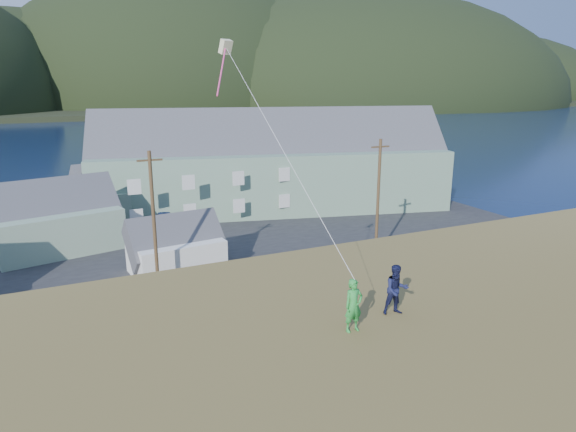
% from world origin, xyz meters
% --- Properties ---
extents(ground, '(900.00, 900.00, 0.00)m').
position_xyz_m(ground, '(0.00, 0.00, 0.00)').
color(ground, '#0A1638').
rests_on(ground, ground).
extents(grass_strip, '(110.00, 8.00, 0.10)m').
position_xyz_m(grass_strip, '(0.00, -2.00, 0.05)').
color(grass_strip, '#4C3D19').
rests_on(grass_strip, ground).
extents(waterfront_lot, '(72.00, 36.00, 0.12)m').
position_xyz_m(waterfront_lot, '(0.00, 17.00, 0.06)').
color(waterfront_lot, '#28282B').
rests_on(waterfront_lot, ground).
extents(wharf, '(26.00, 14.00, 0.90)m').
position_xyz_m(wharf, '(-6.00, 40.00, 0.45)').
color(wharf, gray).
rests_on(wharf, ground).
extents(far_shore, '(900.00, 320.00, 2.00)m').
position_xyz_m(far_shore, '(0.00, 330.00, 1.00)').
color(far_shore, black).
rests_on(far_shore, ground).
extents(far_hills, '(760.00, 265.00, 143.00)m').
position_xyz_m(far_hills, '(35.59, 279.38, 2.00)').
color(far_hills, black).
rests_on(far_hills, ground).
extents(lodge, '(40.46, 20.01, 13.72)m').
position_xyz_m(lodge, '(14.89, 21.54, 5.26)').
color(lodge, slate).
rests_on(lodge, waterfront_lot).
extents(shed_palegreen_near, '(11.47, 8.55, 7.53)m').
position_xyz_m(shed_palegreen_near, '(-7.94, 15.33, 2.83)').
color(shed_palegreen_near, gray).
rests_on(shed_palegreen_near, waterfront_lot).
extents(shed_white, '(7.39, 5.32, 5.50)m').
position_xyz_m(shed_white, '(0.11, 5.58, 2.13)').
color(shed_white, white).
rests_on(shed_white, waterfront_lot).
extents(shed_palegreen_far, '(12.31, 8.58, 7.56)m').
position_xyz_m(shed_palegreen_far, '(-0.32, 23.25, 2.88)').
color(shed_palegreen_far, gray).
rests_on(shed_palegreen_far, waterfront_lot).
extents(utility_poles, '(35.57, 0.24, 9.88)m').
position_xyz_m(utility_poles, '(-1.48, 1.50, 4.86)').
color(utility_poles, '#47331E').
rests_on(utility_poles, waterfront_lot).
extents(parked_cars, '(23.07, 12.41, 1.58)m').
position_xyz_m(parked_cars, '(-7.26, 21.78, 0.84)').
color(parked_cars, navy).
rests_on(parked_cars, waterfront_lot).
extents(kite_flyer_green, '(0.59, 0.40, 1.59)m').
position_xyz_m(kite_flyer_green, '(-0.33, -19.77, 7.99)').
color(kite_flyer_green, green).
rests_on(kite_flyer_green, hillside).
extents(kite_flyer_navy, '(0.90, 0.77, 1.60)m').
position_xyz_m(kite_flyer_navy, '(1.47, -19.37, 8.00)').
color(kite_flyer_navy, '#161A3E').
rests_on(kite_flyer_navy, hillside).
extents(kite_rig, '(0.98, 4.68, 11.09)m').
position_xyz_m(kite_rig, '(-1.10, -11.35, 15.26)').
color(kite_rig, beige).
rests_on(kite_rig, ground).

